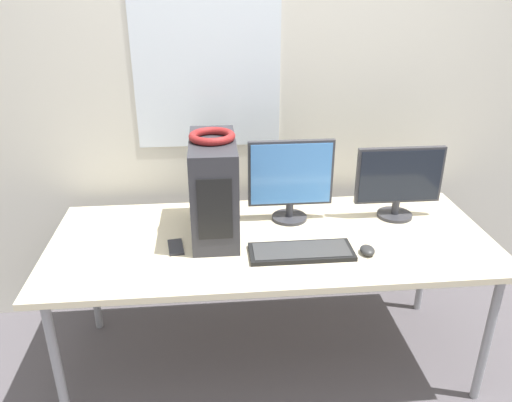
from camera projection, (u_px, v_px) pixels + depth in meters
The scene contains 9 objects.
wall_back at pixel (260, 76), 2.55m from camera, with size 8.00×0.07×2.70m.
desk at pixel (271, 246), 2.32m from camera, with size 2.03×0.86×0.71m.
pc_tower at pixel (214, 188), 2.26m from camera, with size 0.20×0.47×0.45m.
headphones at pixel (212, 136), 2.16m from camera, with size 0.20×0.20×0.03m.
monitor_main at pixel (291, 179), 2.39m from camera, with size 0.41×0.17×0.41m.
monitor_right_near at pixel (399, 181), 2.43m from camera, with size 0.43×0.17×0.36m.
keyboard at pixel (301, 252), 2.17m from camera, with size 0.45×0.17×0.02m.
mouse at pixel (367, 250), 2.16m from camera, with size 0.06×0.08×0.03m.
cell_phone at pixel (176, 247), 2.21m from camera, with size 0.08×0.14×0.01m.
Camera 1 is at (-0.26, -1.59, 1.82)m, focal length 35.00 mm.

